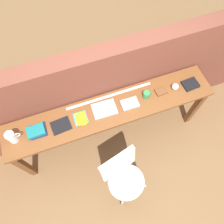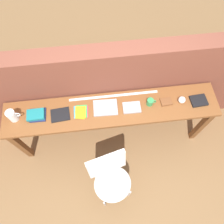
% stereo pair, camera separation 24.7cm
% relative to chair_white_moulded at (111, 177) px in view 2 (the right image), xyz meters
% --- Properties ---
extents(ground_plane, '(40.00, 40.00, 0.00)m').
position_rel_chair_white_moulded_xyz_m(ground_plane, '(0.09, 0.40, -0.53)').
color(ground_plane, brown).
extents(brick_wall_back, '(6.00, 0.20, 1.49)m').
position_rel_chair_white_moulded_xyz_m(brick_wall_back, '(0.09, 1.04, 0.22)').
color(brick_wall_back, brown).
rests_on(brick_wall_back, ground).
extents(sideboard, '(2.50, 0.44, 0.88)m').
position_rel_chair_white_moulded_xyz_m(sideboard, '(0.09, 0.70, 0.21)').
color(sideboard, brown).
rests_on(sideboard, ground).
extents(chair_white_moulded, '(0.54, 0.55, 0.89)m').
position_rel_chair_white_moulded_xyz_m(chair_white_moulded, '(0.00, 0.00, 0.00)').
color(chair_white_moulded, silver).
rests_on(chair_white_moulded, ground).
extents(pitcher_white, '(0.14, 0.10, 0.18)m').
position_rel_chair_white_moulded_xyz_m(pitcher_white, '(-1.00, 0.71, 0.43)').
color(pitcher_white, white).
rests_on(pitcher_white, sideboard).
extents(book_stack_leftmost, '(0.21, 0.17, 0.06)m').
position_rel_chair_white_moulded_xyz_m(book_stack_leftmost, '(-0.76, 0.71, 0.38)').
color(book_stack_leftmost, navy).
rests_on(book_stack_leftmost, sideboard).
extents(magazine_cycling, '(0.22, 0.18, 0.01)m').
position_rel_chair_white_moulded_xyz_m(magazine_cycling, '(-0.50, 0.69, 0.36)').
color(magazine_cycling, black).
rests_on(magazine_cycling, sideboard).
extents(pamphlet_pile_colourful, '(0.17, 0.18, 0.01)m').
position_rel_chair_white_moulded_xyz_m(pamphlet_pile_colourful, '(-0.26, 0.70, 0.36)').
color(pamphlet_pile_colourful, '#3399D8').
rests_on(pamphlet_pile_colourful, sideboard).
extents(book_open_centre, '(0.28, 0.21, 0.02)m').
position_rel_chair_white_moulded_xyz_m(book_open_centre, '(0.02, 0.72, 0.36)').
color(book_open_centre, '#9E9EA3').
rests_on(book_open_centre, sideboard).
extents(book_grey_hardcover, '(0.21, 0.15, 0.03)m').
position_rel_chair_white_moulded_xyz_m(book_grey_hardcover, '(0.33, 0.69, 0.37)').
color(book_grey_hardcover, '#9E9EA3').
rests_on(book_grey_hardcover, sideboard).
extents(mug, '(0.11, 0.08, 0.09)m').
position_rel_chair_white_moulded_xyz_m(mug, '(0.54, 0.72, 0.40)').
color(mug, '#338C4C').
rests_on(mug, sideboard).
extents(leather_journal_brown, '(0.14, 0.11, 0.02)m').
position_rel_chair_white_moulded_xyz_m(leather_journal_brown, '(0.74, 0.72, 0.37)').
color(leather_journal_brown, brown).
rests_on(leather_journal_brown, sideboard).
extents(sports_ball_small, '(0.08, 0.08, 0.08)m').
position_rel_chair_white_moulded_xyz_m(sports_ball_small, '(0.91, 0.70, 0.39)').
color(sports_ball_small, silver).
rests_on(sports_ball_small, sideboard).
extents(book_repair_rightmost, '(0.20, 0.16, 0.03)m').
position_rel_chair_white_moulded_xyz_m(book_repair_rightmost, '(1.12, 0.68, 0.37)').
color(book_repair_rightmost, black).
rests_on(book_repair_rightmost, sideboard).
extents(ruler_metal_back_edge, '(1.06, 0.03, 0.00)m').
position_rel_chair_white_moulded_xyz_m(ruler_metal_back_edge, '(0.14, 0.87, 0.35)').
color(ruler_metal_back_edge, silver).
rests_on(ruler_metal_back_edge, sideboard).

